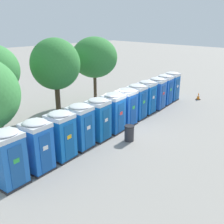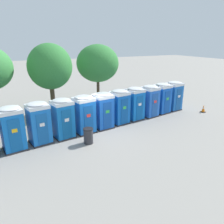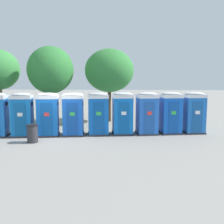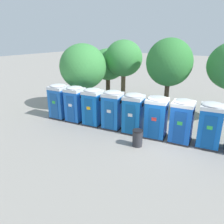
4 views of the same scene
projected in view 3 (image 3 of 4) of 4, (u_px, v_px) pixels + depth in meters
ground_plane at (60, 137)px, 15.05m from camera, size 120.00×120.00×0.00m
portapotty_4 at (22, 114)px, 15.18m from camera, size 1.37×1.38×2.54m
portapotty_5 at (48, 114)px, 15.27m from camera, size 1.43×1.39×2.54m
portapotty_6 at (73, 114)px, 15.39m from camera, size 1.34×1.33×2.54m
portapotty_7 at (98, 113)px, 15.58m from camera, size 1.38×1.38×2.54m
portapotty_8 at (123, 113)px, 15.73m from camera, size 1.35×1.36×2.54m
portapotty_9 at (147, 113)px, 15.75m from camera, size 1.39×1.39×2.54m
portapotty_10 at (170, 113)px, 15.93m from camera, size 1.39×1.38×2.54m
portapotty_11 at (194, 112)px, 16.07m from camera, size 1.38×1.37×2.54m
street_tree_1 at (109, 71)px, 20.04m from camera, size 3.75×3.75×5.59m
street_tree_4 at (50, 70)px, 19.45m from camera, size 3.41×3.41×5.72m
trash_can at (32, 133)px, 13.76m from camera, size 0.59×0.59×0.95m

